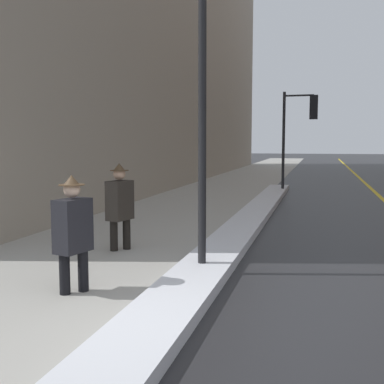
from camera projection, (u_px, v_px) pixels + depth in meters
name	position (u px, v px, depth m)	size (l,w,h in m)	color
ground_plane	(130.00, 332.00, 5.00)	(160.00, 160.00, 0.00)	#232326
sidewalk_slab	(223.00, 190.00, 19.93)	(4.00, 80.00, 0.01)	#9E9B93
road_centre_stripe	(377.00, 194.00, 18.40)	(0.16, 80.00, 0.00)	gold
snow_bank_curb	(250.00, 219.00, 11.86)	(0.79, 17.73, 0.17)	silver
lamp_post	(202.00, 64.00, 6.89)	(0.28, 0.28, 5.17)	black
traffic_light_near	(302.00, 120.00, 18.27)	(1.31, 0.32, 3.87)	black
pedestrian_in_fedora	(73.00, 229.00, 6.18)	(0.39, 0.53, 1.55)	black
pedestrian_nearside	(120.00, 203.00, 8.65)	(0.40, 0.54, 1.59)	black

